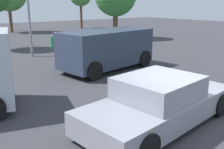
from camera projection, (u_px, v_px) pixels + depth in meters
The scene contains 4 objects.
ground_plane at pixel (172, 121), 6.93m from camera, with size 80.00×80.00×0.00m, color #38383D.
sedan_foreground at pixel (160, 102), 6.61m from camera, with size 4.77×2.31×1.29m.
suv_dark at pixel (107, 48), 12.13m from camera, with size 4.79×2.63×1.85m.
pedestrian at pixel (56, 44), 13.70m from camera, with size 0.49×0.42×1.61m.
Camera 1 is at (-5.21, -3.98, 3.03)m, focal length 41.42 mm.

